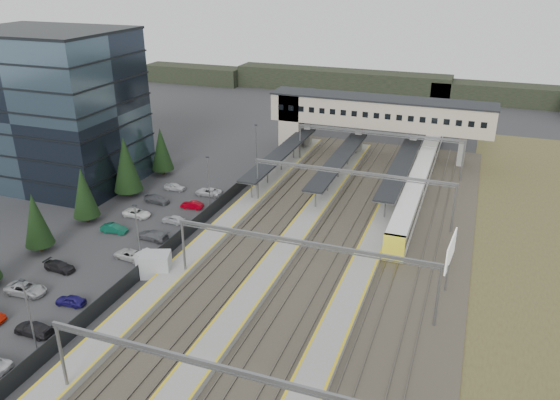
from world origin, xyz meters
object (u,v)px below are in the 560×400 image
at_px(relay_cabin_far, 148,262).
at_px(relay_cabin_near, 156,264).
at_px(office_building, 54,108).
at_px(train, 421,174).
at_px(footbridge, 364,114).
at_px(billboard, 451,252).

bearing_deg(relay_cabin_far, relay_cabin_near, -24.25).
height_order(office_building, train, office_building).
distance_m(office_building, footbridge, 53.18).
distance_m(relay_cabin_near, train, 46.74).
height_order(office_building, footbridge, office_building).
height_order(relay_cabin_far, train, train).
bearing_deg(relay_cabin_near, footbridge, 75.73).
distance_m(relay_cabin_near, footbridge, 53.02).
bearing_deg(office_building, train, 18.12).
xyz_separation_m(footbridge, train, (12.30, -11.67, -6.04)).
xyz_separation_m(relay_cabin_near, billboard, (31.76, 10.53, 2.21)).
relative_size(relay_cabin_near, relay_cabin_far, 1.40).
bearing_deg(footbridge, relay_cabin_far, -106.06).
bearing_deg(relay_cabin_near, billboard, 18.35).
relative_size(office_building, relay_cabin_near, 6.10).
relative_size(office_building, billboard, 3.91).
bearing_deg(train, office_building, -161.88).
distance_m(relay_cabin_far, billboard, 34.79).
height_order(relay_cabin_far, billboard, billboard).
relative_size(relay_cabin_far, train, 0.05).
distance_m(relay_cabin_far, footbridge, 52.79).
bearing_deg(office_building, relay_cabin_near, -34.33).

